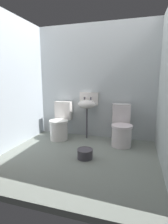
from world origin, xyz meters
name	(u,v)px	position (x,y,z in m)	size (l,w,h in m)	color
ground_plane	(80,157)	(0.00, 0.00, -0.04)	(2.96, 2.52, 0.08)	gray
wall_back	(95,82)	(0.00, 1.11, 1.21)	(2.96, 0.10, 2.42)	#B1B8BC
wall_left	(13,83)	(-1.33, 0.10, 1.21)	(0.10, 2.32, 2.42)	#ACB7C0
toilet_left	(60,124)	(-0.67, 0.71, 0.32)	(0.42, 0.61, 0.78)	white
toilet_right	(121,129)	(0.63, 0.71, 0.32)	(0.48, 0.65, 0.78)	silver
sink	(87,104)	(-0.12, 0.90, 0.75)	(0.42, 0.35, 0.99)	#48444D
bucket	(85,153)	(0.12, -0.09, 0.08)	(0.27, 0.27, 0.16)	#48444D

